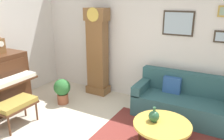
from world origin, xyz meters
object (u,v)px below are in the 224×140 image
object	(u,v)px
green_jug	(154,116)
potted_plant	(62,90)
coffee_table	(162,125)
grandfather_clock	(97,54)
couch	(185,102)
mantel_clock	(0,45)
piano_bench	(16,105)

from	to	relation	value
green_jug	potted_plant	world-z (taller)	green_jug
coffee_table	green_jug	size ratio (longest dim) A/B	3.67
grandfather_clock	green_jug	size ratio (longest dim) A/B	8.46
grandfather_clock	green_jug	distance (m)	2.33
couch	coffee_table	bearing A→B (deg)	-95.66
grandfather_clock	mantel_clock	xyz separation A→B (m)	(-1.23, -1.60, 0.38)
grandfather_clock	couch	size ratio (longest dim) A/B	1.07
mantel_clock	potted_plant	distance (m)	1.53
coffee_table	potted_plant	distance (m)	2.40
piano_bench	potted_plant	bearing A→B (deg)	84.12
grandfather_clock	potted_plant	world-z (taller)	grandfather_clock
grandfather_clock	green_jug	world-z (taller)	grandfather_clock
grandfather_clock	mantel_clock	world-z (taller)	grandfather_clock
piano_bench	couch	xyz separation A→B (m)	(2.58, 1.78, -0.09)
potted_plant	mantel_clock	bearing A→B (deg)	-140.39
couch	potted_plant	bearing A→B (deg)	-164.41
potted_plant	grandfather_clock	bearing A→B (deg)	67.67
piano_bench	couch	world-z (taller)	couch
grandfather_clock	piano_bench	bearing A→B (deg)	-103.51
couch	potted_plant	size ratio (longest dim) A/B	3.39
grandfather_clock	potted_plant	bearing A→B (deg)	-112.33
coffee_table	piano_bench	bearing A→B (deg)	-165.16
couch	piano_bench	bearing A→B (deg)	-145.36
mantel_clock	potted_plant	xyz separation A→B (m)	(0.87, 0.72, -1.03)
mantel_clock	couch	bearing A→B (deg)	22.88
piano_bench	couch	size ratio (longest dim) A/B	0.37
coffee_table	mantel_clock	distance (m)	3.38
couch	green_jug	size ratio (longest dim) A/B	7.92
piano_bench	grandfather_clock	bearing A→B (deg)	76.49
piano_bench	mantel_clock	distance (m)	1.27
grandfather_clock	potted_plant	xyz separation A→B (m)	(-0.36, -0.88, -0.64)
coffee_table	mantel_clock	xyz separation A→B (m)	(-3.22, -0.28, 0.97)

